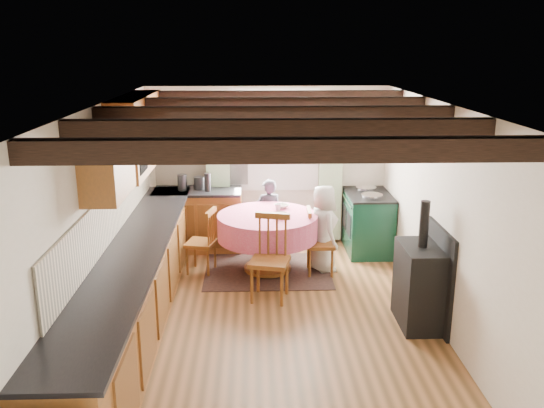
{
  "coord_description": "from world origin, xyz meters",
  "views": [
    {
      "loc": [
        -0.22,
        -5.76,
        2.99
      ],
      "look_at": [
        0.0,
        0.8,
        1.15
      ],
      "focal_mm": 37.72,
      "sensor_mm": 36.0,
      "label": 1
    }
  ],
  "objects_px": {
    "chair_left": "(201,241)",
    "chair_right": "(320,242)",
    "dining_table": "(267,243)",
    "cup": "(278,207)",
    "child_right": "(323,228)",
    "cast_iron_stove": "(421,264)",
    "chair_near": "(270,258)",
    "child_far": "(268,216)",
    "aga_range": "(368,222)"
  },
  "relations": [
    {
      "from": "chair_near",
      "to": "chair_left",
      "type": "relative_size",
      "value": 1.17
    },
    {
      "from": "chair_left",
      "to": "child_right",
      "type": "distance_m",
      "value": 1.66
    },
    {
      "from": "chair_near",
      "to": "cast_iron_stove",
      "type": "height_order",
      "value": "cast_iron_stove"
    },
    {
      "from": "chair_left",
      "to": "aga_range",
      "type": "xyz_separation_m",
      "value": [
        2.4,
        0.74,
        0.01
      ]
    },
    {
      "from": "aga_range",
      "to": "chair_right",
      "type": "bearing_deg",
      "value": -133.22
    },
    {
      "from": "dining_table",
      "to": "chair_left",
      "type": "xyz_separation_m",
      "value": [
        -0.9,
        0.03,
        0.04
      ]
    },
    {
      "from": "cup",
      "to": "cast_iron_stove",
      "type": "bearing_deg",
      "value": -50.47
    },
    {
      "from": "child_far",
      "to": "child_right",
      "type": "bearing_deg",
      "value": 120.54
    },
    {
      "from": "dining_table",
      "to": "cup",
      "type": "bearing_deg",
      "value": 54.57
    },
    {
      "from": "aga_range",
      "to": "child_far",
      "type": "bearing_deg",
      "value": 179.63
    },
    {
      "from": "chair_right",
      "to": "cup",
      "type": "xyz_separation_m",
      "value": [
        -0.55,
        0.3,
        0.4
      ]
    },
    {
      "from": "chair_left",
      "to": "child_far",
      "type": "height_order",
      "value": "child_far"
    },
    {
      "from": "child_far",
      "to": "chair_right",
      "type": "bearing_deg",
      "value": 113.89
    },
    {
      "from": "dining_table",
      "to": "cast_iron_stove",
      "type": "bearing_deg",
      "value": -44.03
    },
    {
      "from": "chair_right",
      "to": "aga_range",
      "type": "height_order",
      "value": "chair_right"
    },
    {
      "from": "chair_left",
      "to": "aga_range",
      "type": "height_order",
      "value": "aga_range"
    },
    {
      "from": "child_far",
      "to": "cup",
      "type": "xyz_separation_m",
      "value": [
        0.12,
        -0.57,
        0.29
      ]
    },
    {
      "from": "chair_near",
      "to": "chair_left",
      "type": "xyz_separation_m",
      "value": [
        -0.9,
        0.9,
        -0.08
      ]
    },
    {
      "from": "cast_iron_stove",
      "to": "dining_table",
      "type": "bearing_deg",
      "value": 135.97
    },
    {
      "from": "chair_near",
      "to": "cup",
      "type": "distance_m",
      "value": 1.14
    },
    {
      "from": "chair_right",
      "to": "cast_iron_stove",
      "type": "relative_size",
      "value": 0.64
    },
    {
      "from": "dining_table",
      "to": "cast_iron_stove",
      "type": "xyz_separation_m",
      "value": [
        1.62,
        -1.56,
        0.3
      ]
    },
    {
      "from": "child_right",
      "to": "aga_range",
      "type": "bearing_deg",
      "value": -62.07
    },
    {
      "from": "dining_table",
      "to": "child_far",
      "type": "bearing_deg",
      "value": 87.37
    },
    {
      "from": "cup",
      "to": "child_far",
      "type": "bearing_deg",
      "value": 101.54
    },
    {
      "from": "aga_range",
      "to": "child_right",
      "type": "bearing_deg",
      "value": -136.03
    },
    {
      "from": "cast_iron_stove",
      "to": "child_right",
      "type": "relative_size",
      "value": 1.19
    },
    {
      "from": "dining_table",
      "to": "child_right",
      "type": "distance_m",
      "value": 0.78
    },
    {
      "from": "aga_range",
      "to": "child_far",
      "type": "xyz_separation_m",
      "value": [
        -1.47,
        0.01,
        0.1
      ]
    },
    {
      "from": "chair_left",
      "to": "cup",
      "type": "xyz_separation_m",
      "value": [
        1.05,
        0.18,
        0.4
      ]
    },
    {
      "from": "chair_near",
      "to": "child_far",
      "type": "distance_m",
      "value": 1.65
    },
    {
      "from": "chair_near",
      "to": "chair_right",
      "type": "relative_size",
      "value": 1.15
    },
    {
      "from": "child_right",
      "to": "cast_iron_stove",
      "type": "bearing_deg",
      "value": -167.82
    },
    {
      "from": "aga_range",
      "to": "cast_iron_stove",
      "type": "relative_size",
      "value": 0.69
    },
    {
      "from": "chair_near",
      "to": "child_right",
      "type": "distance_m",
      "value": 1.18
    },
    {
      "from": "chair_right",
      "to": "child_right",
      "type": "distance_m",
      "value": 0.2
    },
    {
      "from": "chair_near",
      "to": "chair_right",
      "type": "bearing_deg",
      "value": 61.44
    },
    {
      "from": "chair_near",
      "to": "child_far",
      "type": "relative_size",
      "value": 0.94
    },
    {
      "from": "dining_table",
      "to": "child_right",
      "type": "xyz_separation_m",
      "value": [
        0.75,
        0.04,
        0.19
      ]
    },
    {
      "from": "chair_left",
      "to": "chair_right",
      "type": "xyz_separation_m",
      "value": [
        1.6,
        -0.11,
        0.01
      ]
    },
    {
      "from": "chair_right",
      "to": "cast_iron_stove",
      "type": "height_order",
      "value": "cast_iron_stove"
    },
    {
      "from": "chair_left",
      "to": "child_right",
      "type": "height_order",
      "value": "child_right"
    },
    {
      "from": "cast_iron_stove",
      "to": "child_right",
      "type": "bearing_deg",
      "value": 118.22
    },
    {
      "from": "child_far",
      "to": "cup",
      "type": "distance_m",
      "value": 0.65
    },
    {
      "from": "chair_left",
      "to": "chair_right",
      "type": "distance_m",
      "value": 1.61
    },
    {
      "from": "cast_iron_stove",
      "to": "child_far",
      "type": "xyz_separation_m",
      "value": [
        -1.58,
        2.34,
        -0.15
      ]
    },
    {
      "from": "dining_table",
      "to": "child_right",
      "type": "relative_size",
      "value": 1.12
    },
    {
      "from": "chair_left",
      "to": "cast_iron_stove",
      "type": "height_order",
      "value": "cast_iron_stove"
    },
    {
      "from": "chair_near",
      "to": "cast_iron_stove",
      "type": "distance_m",
      "value": 1.77
    },
    {
      "from": "dining_table",
      "to": "chair_right",
      "type": "bearing_deg",
      "value": -6.91
    }
  ]
}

